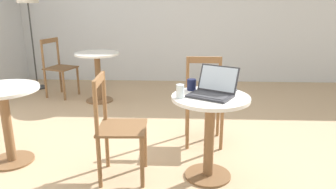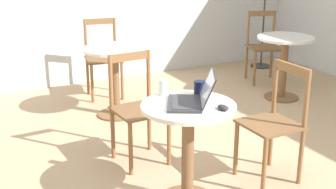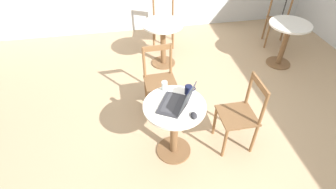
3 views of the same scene
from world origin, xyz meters
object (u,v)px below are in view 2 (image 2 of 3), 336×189
Objects in this scene: chair_near_right at (274,124)px; drinking_glass at (163,88)px; mouse at (223,107)px; chair_near_back at (138,109)px; cafe_table_far at (115,68)px; chair_far_back at (103,59)px; cafe_table_near at (188,134)px; mug at (200,88)px; chair_mid_back at (263,47)px; cafe_table_mid at (284,55)px; laptop at (192,98)px.

chair_near_right is 8.13× the size of drinking_glass.
chair_near_back is at bearing 100.68° from mouse.
chair_far_back is (0.12, 0.71, -0.07)m from cafe_table_far.
chair_near_right and chair_far_back have the same top height.
chair_far_back is 2.82m from mouse.
mug is (0.18, 0.16, 0.27)m from cafe_table_near.
chair_near_right and chair_mid_back have the same top height.
chair_near_right is 0.72m from mouse.
cafe_table_mid is 6.25× the size of mug.
chair_far_back is at bearing 80.89° from drinking_glass.
drinking_glass is (-2.25, -1.27, 0.28)m from cafe_table_mid.
chair_near_back reaches higher than drinking_glass.
laptop reaches higher than chair_near_back.
cafe_table_far is at bearing 89.74° from mug.
chair_near_right is 2.02× the size of laptop.
chair_near_back is (-2.22, -0.73, -0.07)m from cafe_table_mid.
mug is at bearing -145.62° from cafe_table_mid.
cafe_table_mid is at bearing 35.43° from laptop.
mug reaches higher than cafe_table_mid.
chair_mid_back is (2.43, 2.22, -0.07)m from cafe_table_near.
mug is (0.03, 0.35, 0.03)m from mouse.
chair_far_back reaches higher than cafe_table_far.
cafe_table_mid is at bearing 40.29° from mouse.
chair_near_back is (-0.81, 0.79, 0.00)m from chair_near_right.
chair_mid_back is (1.65, 2.22, 0.00)m from chair_near_right.
cafe_table_far is at bearing 88.92° from mouse.
cafe_table_mid is at bearing 18.22° from chair_near_back.
mouse is 0.36m from mug.
cafe_table_far is 1.13m from chair_near_back.
mug reaches higher than mouse.
chair_near_right is 9.28× the size of mouse.
chair_mid_back is 9.28× the size of mouse.
chair_near_right reaches higher than mouse.
chair_mid_back and chair_far_back have the same top height.
cafe_table_far is at bearing 84.79° from laptop.
chair_near_right is at bearing -44.37° from chair_near_back.
laptop is (-2.17, -1.54, 0.27)m from cafe_table_mid.
cafe_table_far is 6.60× the size of drinking_glass.
drinking_glass is (-0.21, 0.45, 0.04)m from mouse.
chair_near_right is 2.64m from chair_far_back.
chair_near_right is 1.00× the size of chair_far_back.
mouse is 0.83× the size of mug.
chair_mid_back is 2.15m from chair_far_back.
chair_mid_back is 3.34m from mouse.
chair_far_back is at bearing 149.93° from cafe_table_mid.
drinking_glass is (-0.06, 0.26, 0.28)m from cafe_table_near.
cafe_table_near is at bearing -137.53° from chair_mid_back.
chair_mid_back is at bearing 42.89° from laptop.
chair_far_back is (0.32, 2.61, -0.07)m from cafe_table_near.
cafe_table_near is 6.25× the size of mug.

